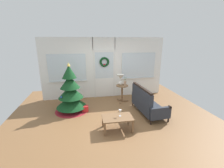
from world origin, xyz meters
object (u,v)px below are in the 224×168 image
object	(u,v)px
christmas_tree	(71,94)
coffee_table	(117,119)
settee_sofa	(146,103)
table_lamp	(121,78)
wine_glass	(120,111)
side_table	(122,90)
flower_vase	(125,83)
gift_box	(85,109)

from	to	relation	value
christmas_tree	coffee_table	size ratio (longest dim) A/B	2.04
settee_sofa	table_lamp	distance (m)	1.47
settee_sofa	wine_glass	xyz separation A→B (m)	(-1.11, -0.77, 0.16)
side_table	flower_vase	bearing A→B (deg)	-30.96
flower_vase	christmas_tree	bearing A→B (deg)	-168.88
christmas_tree	side_table	size ratio (longest dim) A/B	2.48
settee_sofa	coffee_table	distance (m)	1.45
flower_vase	coffee_table	xyz separation A→B (m)	(-0.74, -1.90, -0.48)
settee_sofa	gift_box	size ratio (longest dim) A/B	7.77
wine_glass	gift_box	distance (m)	1.66
table_lamp	wine_glass	xyz separation A→B (m)	(-0.49, -1.96, -0.45)
christmas_tree	wine_glass	size ratio (longest dim) A/B	8.85
christmas_tree	wine_glass	bearing A→B (deg)	-45.69
wine_glass	coffee_table	bearing A→B (deg)	-154.95
table_lamp	coffee_table	size ratio (longest dim) A/B	0.52
settee_sofa	side_table	bearing A→B (deg)	116.04
christmas_tree	settee_sofa	size ratio (longest dim) A/B	1.09
coffee_table	settee_sofa	bearing A→B (deg)	34.29
christmas_tree	settee_sofa	bearing A→B (deg)	-14.99
coffee_table	flower_vase	bearing A→B (deg)	68.82
table_lamp	flower_vase	xyz separation A→B (m)	(0.16, -0.10, -0.17)
table_lamp	gift_box	xyz separation A→B (m)	(-1.43, -0.66, -0.88)
flower_vase	wine_glass	xyz separation A→B (m)	(-0.65, -1.86, -0.28)
christmas_tree	gift_box	distance (m)	0.72
table_lamp	gift_box	size ratio (longest dim) A/B	2.15
coffee_table	wine_glass	size ratio (longest dim) A/B	4.34
settee_sofa	gift_box	bearing A→B (deg)	165.69
christmas_tree	side_table	xyz separation A→B (m)	(1.97, 0.47, -0.13)
flower_vase	gift_box	xyz separation A→B (m)	(-1.59, -0.56, -0.71)
christmas_tree	coffee_table	bearing A→B (deg)	-48.20
christmas_tree	table_lamp	bearing A→B (deg)	14.87
coffee_table	wine_glass	xyz separation A→B (m)	(0.08, 0.04, 0.20)
side_table	flower_vase	size ratio (longest dim) A/B	1.99
settee_sofa	side_table	world-z (taller)	settee_sofa
table_lamp	flower_vase	world-z (taller)	table_lamp
flower_vase	coffee_table	size ratio (longest dim) A/B	0.41
flower_vase	table_lamp	bearing A→B (deg)	147.99
flower_vase	wine_glass	bearing A→B (deg)	-109.31
gift_box	coffee_table	bearing A→B (deg)	-57.33
table_lamp	gift_box	distance (m)	1.81
table_lamp	gift_box	bearing A→B (deg)	-155.26
side_table	wine_glass	size ratio (longest dim) A/B	3.57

